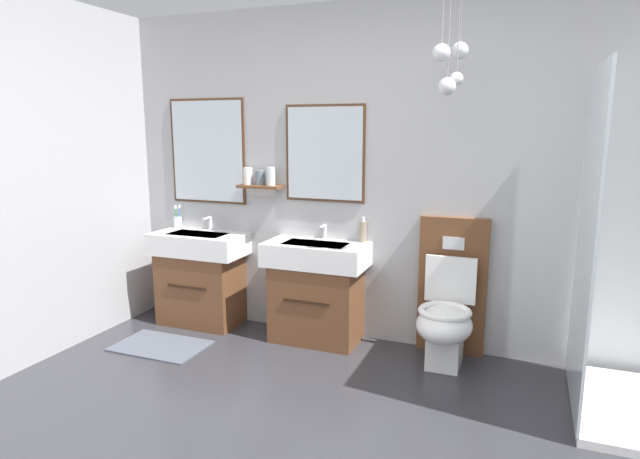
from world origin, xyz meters
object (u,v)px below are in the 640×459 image
object	(u,v)px
vanity_sink_left	(201,276)
soap_dispenser	(363,231)
shower_tray	(626,342)
vanity_sink_right	(317,289)
toothbrush_cup	(178,222)
toilet	(448,310)

from	to	relation	value
vanity_sink_left	soap_dispenser	xyz separation A→B (m)	(1.36, 0.15, 0.45)
soap_dispenser	shower_tray	xyz separation A→B (m)	(1.72, -0.52, -0.42)
soap_dispenser	shower_tray	distance (m)	1.84
vanity_sink_right	toothbrush_cup	distance (m)	1.42
vanity_sink_right	shower_tray	bearing A→B (deg)	-10.32
soap_dispenser	toilet	bearing A→B (deg)	-14.19
vanity_sink_left	shower_tray	world-z (taller)	shower_tray
toilet	soap_dispenser	bearing A→B (deg)	165.81
toilet	shower_tray	world-z (taller)	shower_tray
toothbrush_cup	vanity_sink_left	bearing A→B (deg)	-23.82
vanity_sink_left	toothbrush_cup	distance (m)	0.54
toothbrush_cup	toilet	bearing A→B (deg)	-3.93
toothbrush_cup	shower_tray	size ratio (longest dim) A/B	0.10
vanity_sink_left	vanity_sink_right	distance (m)	1.04
toilet	soap_dispenser	size ratio (longest dim) A/B	5.14
vanity_sink_left	toothbrush_cup	world-z (taller)	toothbrush_cup
vanity_sink_right	soap_dispenser	world-z (taller)	soap_dispenser
vanity_sink_left	toilet	xyz separation A→B (m)	(2.03, -0.03, -0.03)
toilet	toothbrush_cup	world-z (taller)	toilet
toilet	soap_dispenser	xyz separation A→B (m)	(-0.68, 0.17, 0.48)
vanity_sink_left	shower_tray	bearing A→B (deg)	-6.87
toothbrush_cup	soap_dispenser	distance (m)	1.66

